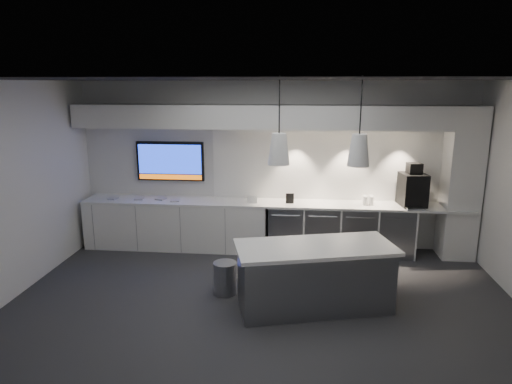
# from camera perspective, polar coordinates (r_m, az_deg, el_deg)

# --- Properties ---
(floor) EXTENTS (7.00, 7.00, 0.00)m
(floor) POSITION_cam_1_polar(r_m,az_deg,el_deg) (6.38, 0.72, -14.16)
(floor) COLOR #323234
(floor) RESTS_ON ground
(ceiling) EXTENTS (7.00, 7.00, 0.00)m
(ceiling) POSITION_cam_1_polar(r_m,az_deg,el_deg) (5.65, 0.81, 13.89)
(ceiling) COLOR black
(ceiling) RESTS_ON wall_back
(wall_back) EXTENTS (7.00, 0.00, 7.00)m
(wall_back) POSITION_cam_1_polar(r_m,az_deg,el_deg) (8.28, 2.22, 3.31)
(wall_back) COLOR white
(wall_back) RESTS_ON floor
(wall_front) EXTENTS (7.00, 0.00, 7.00)m
(wall_front) POSITION_cam_1_polar(r_m,az_deg,el_deg) (3.49, -2.76, -11.29)
(wall_front) COLOR white
(wall_front) RESTS_ON floor
(wall_left) EXTENTS (0.00, 7.00, 7.00)m
(wall_left) POSITION_cam_1_polar(r_m,az_deg,el_deg) (7.04, -28.92, -0.19)
(wall_left) COLOR white
(wall_left) RESTS_ON floor
(back_counter) EXTENTS (6.80, 0.65, 0.04)m
(back_counter) POSITION_cam_1_polar(r_m,az_deg,el_deg) (8.09, 2.04, -1.42)
(back_counter) COLOR white
(back_counter) RESTS_ON left_base_cabinets
(left_base_cabinets) EXTENTS (3.30, 0.63, 0.86)m
(left_base_cabinets) POSITION_cam_1_polar(r_m,az_deg,el_deg) (8.50, -9.87, -4.04)
(left_base_cabinets) COLOR white
(left_base_cabinets) RESTS_ON floor
(fridge_unit_a) EXTENTS (0.60, 0.61, 0.85)m
(fridge_unit_a) POSITION_cam_1_polar(r_m,az_deg,el_deg) (8.21, 3.76, -4.53)
(fridge_unit_a) COLOR gray
(fridge_unit_a) RESTS_ON floor
(fridge_unit_b) EXTENTS (0.60, 0.61, 0.85)m
(fridge_unit_b) POSITION_cam_1_polar(r_m,az_deg,el_deg) (8.22, 8.17, -4.63)
(fridge_unit_b) COLOR gray
(fridge_unit_b) RESTS_ON floor
(fridge_unit_c) EXTENTS (0.60, 0.61, 0.85)m
(fridge_unit_c) POSITION_cam_1_polar(r_m,az_deg,el_deg) (8.27, 12.55, -4.69)
(fridge_unit_c) COLOR gray
(fridge_unit_c) RESTS_ON floor
(fridge_unit_d) EXTENTS (0.60, 0.61, 0.85)m
(fridge_unit_d) POSITION_cam_1_polar(r_m,az_deg,el_deg) (8.38, 16.84, -4.73)
(fridge_unit_d) COLOR gray
(fridge_unit_d) RESTS_ON floor
(backsplash) EXTENTS (4.60, 0.03, 1.30)m
(backsplash) POSITION_cam_1_polar(r_m,az_deg,el_deg) (8.27, 10.56, 3.43)
(backsplash) COLOR white
(backsplash) RESTS_ON wall_back
(soffit) EXTENTS (6.90, 0.60, 0.40)m
(soffit) POSITION_cam_1_polar(r_m,az_deg,el_deg) (7.87, 2.15, 9.39)
(soffit) COLOR white
(soffit) RESTS_ON wall_back
(column) EXTENTS (0.55, 0.55, 2.60)m
(column) POSITION_cam_1_polar(r_m,az_deg,el_deg) (8.46, 24.27, 0.96)
(column) COLOR white
(column) RESTS_ON floor
(wall_tv) EXTENTS (1.25, 0.07, 0.72)m
(wall_tv) POSITION_cam_1_polar(r_m,az_deg,el_deg) (8.54, -10.66, 3.81)
(wall_tv) COLOR black
(wall_tv) RESTS_ON wall_back
(island) EXTENTS (2.23, 1.38, 0.88)m
(island) POSITION_cam_1_polar(r_m,az_deg,el_deg) (6.24, 7.31, -10.42)
(island) COLOR gray
(island) RESTS_ON floor
(bin) EXTENTS (0.43, 0.43, 0.47)m
(bin) POSITION_cam_1_polar(r_m,az_deg,el_deg) (6.67, -3.88, -10.68)
(bin) COLOR gray
(bin) RESTS_ON floor
(coffee_machine) EXTENTS (0.46, 0.62, 0.74)m
(coffee_machine) POSITION_cam_1_polar(r_m,az_deg,el_deg) (8.26, 19.00, 0.46)
(coffee_machine) COLOR black
(coffee_machine) RESTS_ON back_counter
(sign_black) EXTENTS (0.14, 0.04, 0.18)m
(sign_black) POSITION_cam_1_polar(r_m,az_deg,el_deg) (8.00, 4.25, -0.81)
(sign_black) COLOR black
(sign_black) RESTS_ON back_counter
(sign_white) EXTENTS (0.18, 0.04, 0.14)m
(sign_white) POSITION_cam_1_polar(r_m,az_deg,el_deg) (8.01, -0.49, -0.90)
(sign_white) COLOR white
(sign_white) RESTS_ON back_counter
(cup_cluster) EXTENTS (0.18, 0.18, 0.15)m
(cup_cluster) POSITION_cam_1_polar(r_m,az_deg,el_deg) (8.15, 13.83, -1.00)
(cup_cluster) COLOR white
(cup_cluster) RESTS_ON back_counter
(tray_a) EXTENTS (0.19, 0.19, 0.02)m
(tray_a) POSITION_cam_1_polar(r_m,az_deg,el_deg) (8.70, -17.47, -0.76)
(tray_a) COLOR #A9A9A9
(tray_a) RESTS_ON back_counter
(tray_b) EXTENTS (0.19, 0.19, 0.02)m
(tray_b) POSITION_cam_1_polar(r_m,az_deg,el_deg) (8.54, -14.42, -0.83)
(tray_b) COLOR #A9A9A9
(tray_b) RESTS_ON back_counter
(tray_c) EXTENTS (0.20, 0.20, 0.02)m
(tray_c) POSITION_cam_1_polar(r_m,az_deg,el_deg) (8.45, -11.82, -0.84)
(tray_c) COLOR #A9A9A9
(tray_c) RESTS_ON back_counter
(tray_d) EXTENTS (0.18, 0.18, 0.02)m
(tray_d) POSITION_cam_1_polar(r_m,az_deg,el_deg) (8.28, -10.08, -1.05)
(tray_d) COLOR #A9A9A9
(tray_d) RESTS_ON back_counter
(pendant_left) EXTENTS (0.28, 0.28, 1.10)m
(pendant_left) POSITION_cam_1_polar(r_m,az_deg,el_deg) (5.77, 2.88, 5.42)
(pendant_left) COLOR white
(pendant_left) RESTS_ON ceiling
(pendant_right) EXTENTS (0.28, 0.28, 1.10)m
(pendant_right) POSITION_cam_1_polar(r_m,az_deg,el_deg) (5.80, 12.72, 5.16)
(pendant_right) COLOR white
(pendant_right) RESTS_ON ceiling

